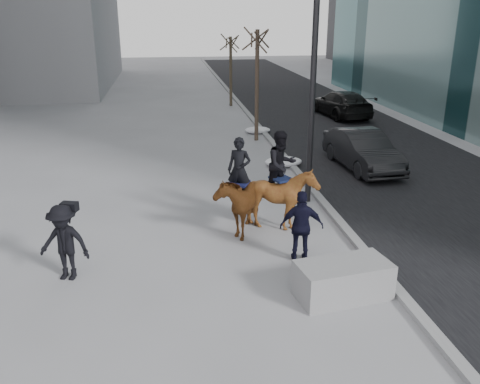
{
  "coord_description": "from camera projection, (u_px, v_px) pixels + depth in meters",
  "views": [
    {
      "loc": [
        -1.67,
        -10.35,
        5.64
      ],
      "look_at": [
        0.0,
        1.2,
        1.5
      ],
      "focal_mm": 38.0,
      "sensor_mm": 36.0,
      "label": 1
    }
  ],
  "objects": [
    {
      "name": "mounted_right",
      "position": [
        282.0,
        191.0,
        13.72
      ],
      "size": [
        1.93,
        2.03,
        2.71
      ],
      "color": "#512410",
      "rests_on": "ground"
    },
    {
      "name": "car_near",
      "position": [
        363.0,
        150.0,
        19.17
      ],
      "size": [
        1.84,
        4.49,
        1.45
      ],
      "primitive_type": "imported",
      "rotation": [
        0.0,
        0.0,
        0.07
      ],
      "color": "black",
      "rests_on": "ground"
    },
    {
      "name": "curb",
      "position": [
        280.0,
        152.0,
        21.48
      ],
      "size": [
        0.25,
        90.0,
        0.12
      ],
      "primitive_type": "cube",
      "color": "gray",
      "rests_on": "ground"
    },
    {
      "name": "lamppost",
      "position": [
        315.0,
        36.0,
        14.41
      ],
      "size": [
        0.25,
        0.8,
        9.09
      ],
      "color": "black",
      "rests_on": "ground"
    },
    {
      "name": "road",
      "position": [
        370.0,
        150.0,
        22.04
      ],
      "size": [
        8.0,
        90.0,
        0.01
      ],
      "primitive_type": "cube",
      "color": "black",
      "rests_on": "ground"
    },
    {
      "name": "car_far",
      "position": [
        341.0,
        104.0,
        28.87
      ],
      "size": [
        2.58,
        5.23,
        1.46
      ],
      "primitive_type": "imported",
      "rotation": [
        0.0,
        0.0,
        3.25
      ],
      "color": "black",
      "rests_on": "ground"
    },
    {
      "name": "camera_crew",
      "position": [
        64.0,
        242.0,
        11.11
      ],
      "size": [
        1.27,
        0.95,
        1.75
      ],
      "color": "black",
      "rests_on": "ground"
    },
    {
      "name": "tree_near",
      "position": [
        257.0,
        81.0,
        22.79
      ],
      "size": [
        1.2,
        1.2,
        5.49
      ],
      "primitive_type": null,
      "color": "#3C2F23",
      "rests_on": "ground"
    },
    {
      "name": "planter",
      "position": [
        343.0,
        280.0,
        10.55
      ],
      "size": [
        2.06,
        1.27,
        0.77
      ],
      "primitive_type": "cube",
      "rotation": [
        0.0,
        0.0,
        0.17
      ],
      "color": "gray",
      "rests_on": "ground"
    },
    {
      "name": "mounted_left",
      "position": [
        240.0,
        197.0,
        13.62
      ],
      "size": [
        1.65,
        2.17,
        2.56
      ],
      "color": "#4D2E0F",
      "rests_on": "ground"
    },
    {
      "name": "feeder",
      "position": [
        302.0,
        226.0,
        11.96
      ],
      "size": [
        1.09,
        0.94,
        1.75
      ],
      "color": "black",
      "rests_on": "ground"
    },
    {
      "name": "ground",
      "position": [
        247.0,
        270.0,
        11.77
      ],
      "size": [
        120.0,
        120.0,
        0.0
      ],
      "primitive_type": "plane",
      "color": "gray",
      "rests_on": "ground"
    },
    {
      "name": "snow_piles",
      "position": [
        271.0,
        147.0,
        21.79
      ],
      "size": [
        1.44,
        6.6,
        0.37
      ],
      "color": "silver",
      "rests_on": "ground"
    },
    {
      "name": "tree_far",
      "position": [
        231.0,
        68.0,
        31.66
      ],
      "size": [
        1.2,
        1.2,
        4.71
      ],
      "primitive_type": null,
      "color": "#382E21",
      "rests_on": "ground"
    }
  ]
}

